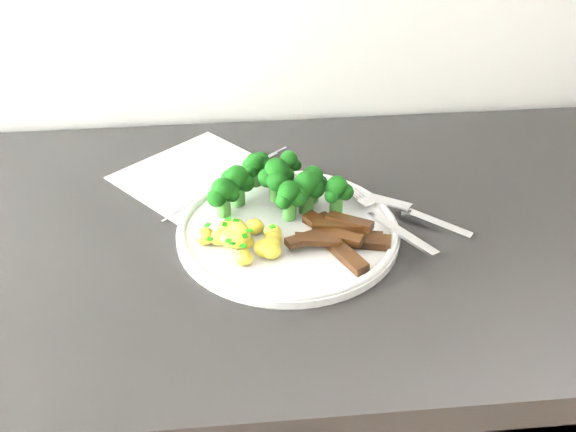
{
  "coord_description": "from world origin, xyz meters",
  "views": [
    {
      "loc": [
        -0.09,
        0.92,
        1.46
      ],
      "look_at": [
        -0.02,
        1.65,
        0.96
      ],
      "focal_mm": 44.02,
      "sensor_mm": 36.0,
      "label": 1
    }
  ],
  "objects_px": {
    "recipe_paper": "(219,187)",
    "potatoes": "(243,238)",
    "knife": "(418,217)",
    "broccoli": "(277,182)",
    "plate": "(288,230)",
    "fork": "(389,221)",
    "beef_strips": "(340,235)"
  },
  "relations": [
    {
      "from": "plate",
      "to": "beef_strips",
      "type": "relative_size",
      "value": 2.13
    },
    {
      "from": "beef_strips",
      "to": "knife",
      "type": "relative_size",
      "value": 0.8
    },
    {
      "from": "recipe_paper",
      "to": "beef_strips",
      "type": "distance_m",
      "value": 0.22
    },
    {
      "from": "plate",
      "to": "beef_strips",
      "type": "xyz_separation_m",
      "value": [
        0.06,
        -0.03,
        0.01
      ]
    },
    {
      "from": "recipe_paper",
      "to": "plate",
      "type": "height_order",
      "value": "plate"
    },
    {
      "from": "knife",
      "to": "potatoes",
      "type": "bearing_deg",
      "value": -168.24
    },
    {
      "from": "beef_strips",
      "to": "fork",
      "type": "relative_size",
      "value": 0.75
    },
    {
      "from": "plate",
      "to": "beef_strips",
      "type": "height_order",
      "value": "beef_strips"
    },
    {
      "from": "recipe_paper",
      "to": "fork",
      "type": "relative_size",
      "value": 1.92
    },
    {
      "from": "beef_strips",
      "to": "knife",
      "type": "distance_m",
      "value": 0.12
    },
    {
      "from": "plate",
      "to": "potatoes",
      "type": "height_order",
      "value": "potatoes"
    },
    {
      "from": "plate",
      "to": "fork",
      "type": "xyz_separation_m",
      "value": [
        0.13,
        -0.01,
        0.01
      ]
    },
    {
      "from": "recipe_paper",
      "to": "broccoli",
      "type": "bearing_deg",
      "value": -41.07
    },
    {
      "from": "potatoes",
      "to": "plate",
      "type": "bearing_deg",
      "value": 31.25
    },
    {
      "from": "broccoli",
      "to": "knife",
      "type": "height_order",
      "value": "broccoli"
    },
    {
      "from": "plate",
      "to": "knife",
      "type": "height_order",
      "value": "knife"
    },
    {
      "from": "beef_strips",
      "to": "knife",
      "type": "height_order",
      "value": "beef_strips"
    },
    {
      "from": "beef_strips",
      "to": "plate",
      "type": "bearing_deg",
      "value": 150.98
    },
    {
      "from": "recipe_paper",
      "to": "potatoes",
      "type": "xyz_separation_m",
      "value": [
        0.03,
        -0.16,
        0.02
      ]
    },
    {
      "from": "plate",
      "to": "broccoli",
      "type": "xyz_separation_m",
      "value": [
        -0.01,
        0.06,
        0.04
      ]
    },
    {
      "from": "broccoli",
      "to": "potatoes",
      "type": "xyz_separation_m",
      "value": [
        -0.05,
        -0.09,
        -0.02
      ]
    },
    {
      "from": "potatoes",
      "to": "knife",
      "type": "relative_size",
      "value": 0.64
    },
    {
      "from": "broccoli",
      "to": "potatoes",
      "type": "height_order",
      "value": "broccoli"
    },
    {
      "from": "potatoes",
      "to": "broccoli",
      "type": "bearing_deg",
      "value": 62.04
    },
    {
      "from": "recipe_paper",
      "to": "fork",
      "type": "distance_m",
      "value": 0.25
    },
    {
      "from": "plate",
      "to": "knife",
      "type": "bearing_deg",
      "value": 4.22
    },
    {
      "from": "knife",
      "to": "beef_strips",
      "type": "bearing_deg",
      "value": -157.42
    },
    {
      "from": "plate",
      "to": "broccoli",
      "type": "relative_size",
      "value": 1.5
    },
    {
      "from": "recipe_paper",
      "to": "knife",
      "type": "height_order",
      "value": "knife"
    },
    {
      "from": "recipe_paper",
      "to": "plate",
      "type": "xyz_separation_m",
      "value": [
        0.09,
        -0.12,
        0.01
      ]
    },
    {
      "from": "knife",
      "to": "plate",
      "type": "bearing_deg",
      "value": -175.78
    },
    {
      "from": "broccoli",
      "to": "beef_strips",
      "type": "relative_size",
      "value": 1.42
    }
  ]
}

